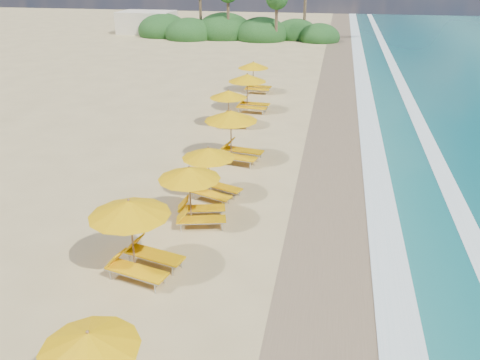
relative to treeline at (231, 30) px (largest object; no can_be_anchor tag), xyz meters
The scene contains 12 objects.
ground 46.60m from the treeline, 77.68° to the right, with size 160.00×160.00×0.00m, color tan.
wet_sand 47.61m from the treeline, 72.97° to the right, with size 4.00×160.00×0.01m, color #806A4C.
surf_foam 48.47m from the treeline, 69.92° to the right, with size 4.00×160.00×0.01m.
station_3 51.01m from the treeline, 81.32° to the right, with size 3.11×3.00×2.53m.
station_4 47.79m from the treeline, 79.69° to the right, with size 2.86×2.76×2.31m.
station_5 45.60m from the treeline, 79.07° to the right, with size 2.82×2.77×2.19m.
station_6 41.57m from the treeline, 77.86° to the right, with size 3.09×2.95×2.58m.
station_7 36.11m from the treeline, 78.09° to the right, with size 2.64×2.51×2.21m.
station_8 32.92m from the treeline, 76.01° to the right, with size 2.81×2.64×2.48m.
station_9 28.00m from the treeline, 74.46° to the right, with size 2.55×2.38×2.30m.
treeline is the anchor object (origin of this frame).
beach_building 12.32m from the treeline, 168.35° to the left, with size 7.00×5.00×2.80m, color beige.
Camera 1 is at (3.31, -17.05, 8.96)m, focal length 36.86 mm.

